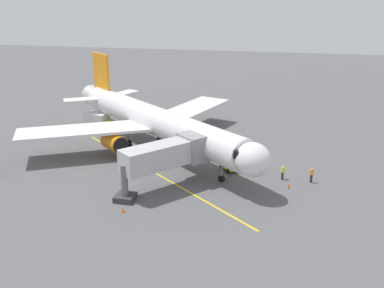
{
  "coord_description": "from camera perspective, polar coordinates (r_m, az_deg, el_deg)",
  "views": [
    {
      "loc": [
        -17.47,
        55.98,
        19.97
      ],
      "look_at": [
        -6.46,
        8.05,
        3.0
      ],
      "focal_mm": 40.26,
      "sensor_mm": 36.0,
      "label": 1
    }
  ],
  "objects": [
    {
      "name": "safety_cone_wing_port",
      "position": [
        48.45,
        12.66,
        -5.44
      ],
      "size": [
        0.32,
        0.32,
        0.55
      ],
      "primitive_type": "cone",
      "color": "#F2590F",
      "rests_on": "ground"
    },
    {
      "name": "safety_cone_nose_left",
      "position": [
        52.26,
        5.83,
        -3.2
      ],
      "size": [
        0.32,
        0.32,
        0.55
      ],
      "primitive_type": "cone",
      "color": "#F2590F",
      "rests_on": "ground"
    },
    {
      "name": "ground_plane",
      "position": [
        61.95,
        -4.16,
        0.18
      ],
      "size": [
        220.0,
        220.0,
        0.0
      ],
      "primitive_type": "plane",
      "color": "#565659"
    },
    {
      "name": "tug_starboard_side",
      "position": [
        52.08,
        5.01,
        -2.75
      ],
      "size": [
        2.64,
        2.72,
        1.5
      ],
      "color": "yellow",
      "rests_on": "ground"
    },
    {
      "name": "ground_crew_wing_walker",
      "position": [
        50.3,
        15.55,
        -4.0
      ],
      "size": [
        0.41,
        0.26,
        1.71
      ],
      "color": "#23232D",
      "rests_on": "ground"
    },
    {
      "name": "jet_bridge",
      "position": [
        46.5,
        -2.99,
        -1.38
      ],
      "size": [
        8.85,
        10.05,
        5.4
      ],
      "color": "#B7B7BC",
      "rests_on": "ground"
    },
    {
      "name": "safety_cone_wing_starboard",
      "position": [
        54.94,
        7.49,
        -2.14
      ],
      "size": [
        0.32,
        0.32,
        0.55
      ],
      "primitive_type": "cone",
      "color": "#F2590F",
      "rests_on": "ground"
    },
    {
      "name": "airplane",
      "position": [
        58.2,
        -4.99,
        3.04
      ],
      "size": [
        33.85,
        32.09,
        11.5
      ],
      "color": "white",
      "rests_on": "ground"
    },
    {
      "name": "apron_lead_in_line",
      "position": [
        53.89,
        -6.64,
        -2.84
      ],
      "size": [
        31.03,
        25.61,
        0.01
      ],
      "primitive_type": "cube",
      "rotation": [
        0.0,
        0.0,
        0.88
      ],
      "color": "yellow",
      "rests_on": "ground"
    },
    {
      "name": "ground_crew_marshaller",
      "position": [
        50.32,
        11.92,
        -3.68
      ],
      "size": [
        0.47,
        0.43,
        1.71
      ],
      "color": "#23232D",
      "rests_on": "ground"
    },
    {
      "name": "safety_cone_nose_right",
      "position": [
        42.84,
        -9.13,
        -8.59
      ],
      "size": [
        0.32,
        0.32,
        0.55
      ],
      "primitive_type": "cone",
      "color": "#F2590F",
      "rests_on": "ground"
    },
    {
      "name": "box_truck_near_nose",
      "position": [
        69.07,
        -12.21,
        2.99
      ],
      "size": [
        4.92,
        2.95,
        2.62
      ],
      "color": "yellow",
      "rests_on": "ground"
    }
  ]
}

